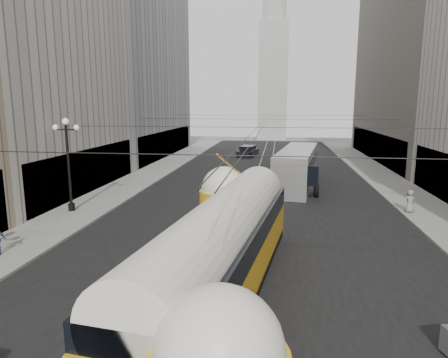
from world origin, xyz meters
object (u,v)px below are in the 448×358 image
(city_bus, at_px, (297,166))
(pedestrian_sidewalk_right, at_px, (410,201))
(streetcar, at_px, (223,247))
(pedestrian_crossing_a, at_px, (142,332))

(city_bus, height_order, pedestrian_sidewalk_right, city_bus)
(city_bus, bearing_deg, pedestrian_sidewalk_right, -50.95)
(streetcar, bearing_deg, city_bus, 80.30)
(city_bus, relative_size, pedestrian_crossing_a, 8.46)
(pedestrian_sidewalk_right, bearing_deg, streetcar, 31.38)
(pedestrian_crossing_a, xyz_separation_m, pedestrian_sidewalk_right, (12.82, 17.58, 0.13))
(pedestrian_crossing_a, bearing_deg, city_bus, 7.70)
(pedestrian_crossing_a, relative_size, pedestrian_sidewalk_right, 1.03)
(city_bus, distance_m, pedestrian_crossing_a, 27.08)
(streetcar, distance_m, city_bus, 22.43)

